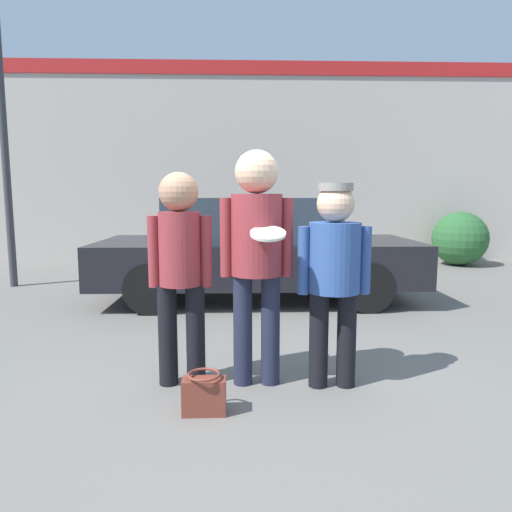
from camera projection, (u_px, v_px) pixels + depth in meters
The scene contains 9 objects.
ground_plane at pixel (267, 386), 3.62m from camera, with size 56.00×56.00×0.00m, color #66635E.
storefront_building at pixel (250, 163), 10.35m from camera, with size 24.00×0.22×4.46m.
person_left at pixel (180, 261), 3.54m from camera, with size 0.49×0.32×1.68m.
person_middle_with_frisbee at pixel (257, 244), 3.53m from camera, with size 0.57×0.60×1.85m.
person_right at pixel (334, 266), 3.50m from camera, with size 0.57×0.40×1.59m.
parked_car_near at pixel (256, 248), 6.65m from camera, with size 4.52×1.92×1.48m.
street_lamp at pixel (9, 40), 7.17m from camera, with size 1.19×0.35×6.56m.
shrub at pixel (460, 239), 9.95m from camera, with size 1.18×1.18×1.18m.
handbag at pixel (204, 394), 3.14m from camera, with size 0.30×0.23×0.29m.
Camera 1 is at (-0.21, -3.45, 1.49)m, focal length 32.00 mm.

